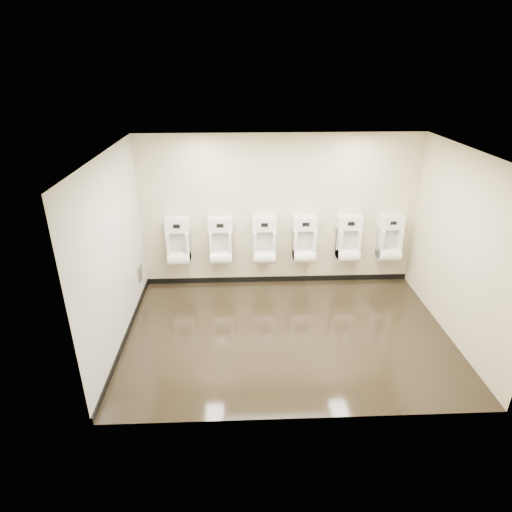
{
  "coord_description": "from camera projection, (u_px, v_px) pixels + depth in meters",
  "views": [
    {
      "loc": [
        -0.72,
        -5.56,
        3.9
      ],
      "look_at": [
        -0.47,
        0.55,
        1.09
      ],
      "focal_mm": 30.0,
      "sensor_mm": 36.0,
      "label": 1
    }
  ],
  "objects": [
    {
      "name": "urinal_0",
      "position": [
        179.0,
        245.0,
        7.73
      ],
      "size": [
        0.45,
        0.34,
        0.84
      ],
      "color": "white",
      "rests_on": "back_wall"
    },
    {
      "name": "right_wall",
      "position": [
        461.0,
        249.0,
        6.21
      ],
      "size": [
        0.02,
        3.5,
        2.8
      ],
      "primitive_type": "cube",
      "color": "beige",
      "rests_on": "ground"
    },
    {
      "name": "urinal_1",
      "position": [
        221.0,
        244.0,
        7.76
      ],
      "size": [
        0.45,
        0.34,
        0.84
      ],
      "color": "white",
      "rests_on": "back_wall"
    },
    {
      "name": "urinal_3",
      "position": [
        304.0,
        243.0,
        7.81
      ],
      "size": [
        0.45,
        0.34,
        0.84
      ],
      "color": "white",
      "rests_on": "back_wall"
    },
    {
      "name": "skirting_left",
      "position": [
        127.0,
        334.0,
        6.59
      ],
      "size": [
        0.02,
        3.5,
        0.1
      ],
      "primitive_type": "cube",
      "color": "black",
      "rests_on": "ground"
    },
    {
      "name": "urinal_2",
      "position": [
        264.0,
        243.0,
        7.79
      ],
      "size": [
        0.45,
        0.34,
        0.84
      ],
      "color": "white",
      "rests_on": "back_wall"
    },
    {
      "name": "access_panel",
      "position": [
        140.0,
        273.0,
        7.49
      ],
      "size": [
        0.04,
        0.25,
        0.25
      ],
      "color": "#9E9EA3",
      "rests_on": "left_wall"
    },
    {
      "name": "urinal_4",
      "position": [
        349.0,
        242.0,
        7.84
      ],
      "size": [
        0.45,
        0.34,
        0.84
      ],
      "color": "white",
      "rests_on": "back_wall"
    },
    {
      "name": "back_wall",
      "position": [
        279.0,
        212.0,
        7.71
      ],
      "size": [
        5.0,
        0.02,
        2.8
      ],
      "primitive_type": "cube",
      "color": "beige",
      "rests_on": "ground"
    },
    {
      "name": "ground",
      "position": [
        287.0,
        333.0,
        6.7
      ],
      "size": [
        5.0,
        3.5,
        0.0
      ],
      "primitive_type": "cube",
      "color": "black",
      "rests_on": "ground"
    },
    {
      "name": "front_wall",
      "position": [
        309.0,
        319.0,
        4.53
      ],
      "size": [
        5.0,
        0.02,
        2.8
      ],
      "primitive_type": "cube",
      "color": "beige",
      "rests_on": "ground"
    },
    {
      "name": "skirting_back",
      "position": [
        278.0,
        279.0,
        8.26
      ],
      "size": [
        5.0,
        0.02,
        0.1
      ],
      "primitive_type": "cube",
      "color": "black",
      "rests_on": "ground"
    },
    {
      "name": "left_wall",
      "position": [
        114.0,
        255.0,
        6.02
      ],
      "size": [
        0.02,
        3.5,
        2.8
      ],
      "primitive_type": "cube",
      "color": "beige",
      "rests_on": "ground"
    },
    {
      "name": "tile_overlay_left",
      "position": [
        114.0,
        255.0,
        6.02
      ],
      "size": [
        0.01,
        3.5,
        2.8
      ],
      "primitive_type": "cube",
      "color": "silver",
      "rests_on": "ground"
    },
    {
      "name": "ceiling",
      "position": [
        294.0,
        153.0,
        5.53
      ],
      "size": [
        5.0,
        3.5,
        0.0
      ],
      "primitive_type": "cube",
      "color": "white"
    },
    {
      "name": "urinal_5",
      "position": [
        390.0,
        241.0,
        7.87
      ],
      "size": [
        0.45,
        0.34,
        0.84
      ],
      "color": "white",
      "rests_on": "back_wall"
    }
  ]
}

